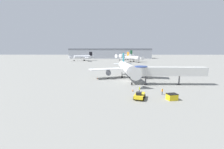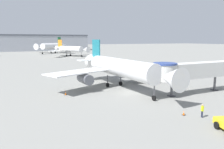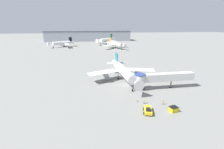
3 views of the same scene
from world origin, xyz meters
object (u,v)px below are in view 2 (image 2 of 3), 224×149
at_px(traffic_cone_near_nose, 184,113).
at_px(background_jet_green_tail, 51,46).
at_px(jet_bridge, 199,70).
at_px(ground_crew_wing_walker, 202,110).
at_px(main_airplane, 119,68).
at_px(traffic_cone_port_wing, 66,93).
at_px(background_jet_orange_tail, 70,49).

relative_size(traffic_cone_near_nose, background_jet_green_tail, 0.02).
relative_size(jet_bridge, background_jet_green_tail, 0.84).
height_order(ground_crew_wing_walker, background_jet_green_tail, background_jet_green_tail).
height_order(jet_bridge, background_jet_green_tail, background_jet_green_tail).
distance_m(jet_bridge, background_jet_green_tail, 136.29).
relative_size(traffic_cone_near_nose, ground_crew_wing_walker, 0.37).
relative_size(main_airplane, ground_crew_wing_walker, 17.18).
distance_m(main_airplane, traffic_cone_port_wing, 12.21).
xyz_separation_m(ground_crew_wing_walker, background_jet_green_tail, (6.25, 146.50, 4.14)).
height_order(main_airplane, background_jet_green_tail, background_jet_green_tail).
height_order(traffic_cone_near_nose, ground_crew_wing_walker, ground_crew_wing_walker).
xyz_separation_m(jet_bridge, traffic_cone_port_wing, (-23.30, 8.96, -4.05)).
bearing_deg(traffic_cone_port_wing, traffic_cone_near_nose, -56.00).
xyz_separation_m(main_airplane, jet_bridge, (11.78, -10.05, 0.15)).
height_order(main_airplane, traffic_cone_port_wing, main_airplane).
relative_size(traffic_cone_port_wing, background_jet_orange_tail, 0.03).
height_order(main_airplane, ground_crew_wing_walker, main_airplane).
height_order(jet_bridge, ground_crew_wing_walker, jet_bridge).
bearing_deg(main_airplane, traffic_cone_port_wing, -179.00).
distance_m(background_jet_green_tail, background_jet_orange_tail, 36.75).
height_order(traffic_cone_near_nose, traffic_cone_port_wing, traffic_cone_port_wing).
relative_size(jet_bridge, background_jet_orange_tail, 0.87).
distance_m(main_airplane, background_jet_green_tail, 126.46).
xyz_separation_m(main_airplane, traffic_cone_port_wing, (-11.52, -1.09, -3.89)).
height_order(traffic_cone_port_wing, ground_crew_wing_walker, ground_crew_wing_walker).
relative_size(traffic_cone_near_nose, background_jet_orange_tail, 0.03).
xyz_separation_m(background_jet_green_tail, background_jet_orange_tail, (4.77, -36.43, -0.82)).
bearing_deg(main_airplane, ground_crew_wing_walker, -89.20).
xyz_separation_m(traffic_cone_near_nose, ground_crew_wing_walker, (1.53, -1.67, 0.72)).
distance_m(ground_crew_wing_walker, background_jet_green_tail, 146.69).
bearing_deg(main_airplane, background_jet_orange_tail, 77.44).
xyz_separation_m(main_airplane, ground_crew_wing_walker, (1.85, -20.31, -3.21)).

